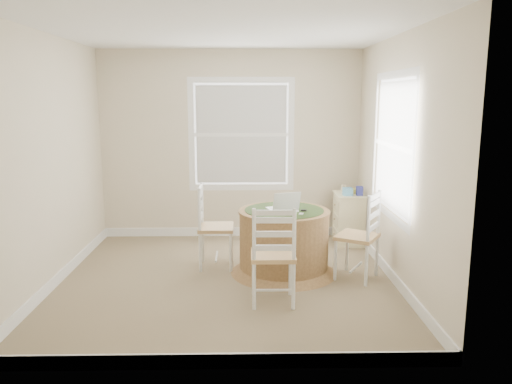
{
  "coord_description": "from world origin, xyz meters",
  "views": [
    {
      "loc": [
        0.22,
        -5.14,
        1.95
      ],
      "look_at": [
        0.33,
        0.45,
        0.89
      ],
      "focal_mm": 35.0,
      "sensor_mm": 36.0,
      "label": 1
    }
  ],
  "objects": [
    {
      "name": "box_blue",
      "position": [
        1.7,
        1.29,
        0.75
      ],
      "size": [
        0.08,
        0.08,
        0.12
      ],
      "primitive_type": "cube",
      "rotation": [
        0.0,
        0.0,
        -0.01
      ],
      "color": "#33379A",
      "rests_on": "corner_chest"
    },
    {
      "name": "chair_right",
      "position": [
        1.42,
        0.06,
        0.47
      ],
      "size": [
        0.56,
        0.57,
        0.95
      ],
      "primitive_type": null,
      "rotation": [
        0.0,
        0.0,
        -2.12
      ],
      "color": "white",
      "rests_on": "ground"
    },
    {
      "name": "chair_near",
      "position": [
        0.47,
        -0.59,
        0.47
      ],
      "size": [
        0.42,
        0.4,
        0.95
      ],
      "primitive_type": null,
      "rotation": [
        0.0,
        0.0,
        3.14
      ],
      "color": "white",
      "rests_on": "ground"
    },
    {
      "name": "cup_cream",
      "position": [
        1.56,
        1.54,
        0.73
      ],
      "size": [
        0.07,
        0.07,
        0.09
      ],
      "primitive_type": "cylinder",
      "color": "beige",
      "rests_on": "corner_chest"
    },
    {
      "name": "laptop",
      "position": [
        0.63,
        0.28,
        0.75
      ],
      "size": [
        0.39,
        0.36,
        0.22
      ],
      "rotation": [
        0.0,
        0.0,
        3.47
      ],
      "color": "white",
      "rests_on": "round_table"
    },
    {
      "name": "phone",
      "position": [
        0.8,
        0.05,
        0.72
      ],
      "size": [
        0.07,
        0.1,
        0.02
      ],
      "primitive_type": "cube",
      "rotation": [
        0.0,
        0.0,
        -0.28
      ],
      "color": "#B7BABF",
      "rests_on": "round_table"
    },
    {
      "name": "room",
      "position": [
        0.17,
        0.16,
        1.3
      ],
      "size": [
        3.64,
        3.64,
        2.64
      ],
      "color": "#857254",
      "rests_on": "ground"
    },
    {
      "name": "mouse",
      "position": [
        0.77,
        0.17,
        0.73
      ],
      "size": [
        0.08,
        0.1,
        0.03
      ],
      "primitive_type": "ellipsoid",
      "rotation": [
        0.0,
        0.0,
        -0.28
      ],
      "color": "white",
      "rests_on": "round_table"
    },
    {
      "name": "round_table",
      "position": [
        0.64,
        0.25,
        0.4
      ],
      "size": [
        1.2,
        1.2,
        0.73
      ],
      "rotation": [
        0.0,
        0.0,
        -0.28
      ],
      "color": "#9D7546",
      "rests_on": "ground"
    },
    {
      "name": "chair_left",
      "position": [
        -0.14,
        0.47,
        0.47
      ],
      "size": [
        0.41,
        0.43,
        0.95
      ],
      "primitive_type": null,
      "rotation": [
        0.0,
        0.0,
        1.58
      ],
      "color": "white",
      "rests_on": "ground"
    },
    {
      "name": "keys",
      "position": [
        0.85,
        0.19,
        0.73
      ],
      "size": [
        0.07,
        0.06,
        0.02
      ],
      "primitive_type": "cube",
      "rotation": [
        0.0,
        0.0,
        -0.28
      ],
      "color": "black",
      "rests_on": "round_table"
    },
    {
      "name": "corner_chest",
      "position": [
        1.6,
        1.4,
        0.34
      ],
      "size": [
        0.39,
        0.52,
        0.69
      ],
      "rotation": [
        0.0,
        0.0,
        -0.01
      ],
      "color": "#F1E8B5",
      "rests_on": "ground"
    },
    {
      "name": "tissue_box",
      "position": [
        1.56,
        1.3,
        0.74
      ],
      "size": [
        0.12,
        0.12,
        0.1
      ],
      "primitive_type": "cube",
      "rotation": [
        0.0,
        0.0,
        -0.01
      ],
      "color": "#5FABD9",
      "rests_on": "corner_chest"
    },
    {
      "name": "box_yellow",
      "position": [
        1.67,
        1.44,
        0.72
      ],
      "size": [
        0.15,
        0.1,
        0.06
      ],
      "primitive_type": "cube",
      "rotation": [
        0.0,
        0.0,
        -0.01
      ],
      "color": "#E0D14F",
      "rests_on": "corner_chest"
    }
  ]
}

